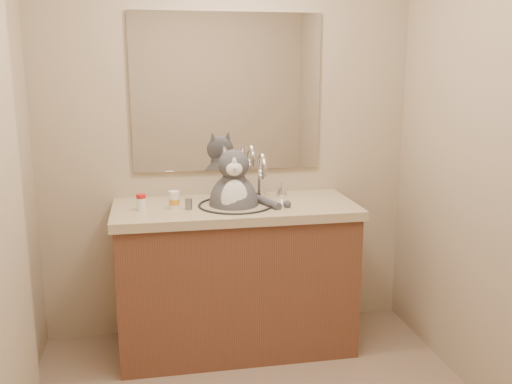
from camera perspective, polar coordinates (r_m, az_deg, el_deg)
room at (r=2.16m, az=1.68°, el=1.70°), size 2.22×2.52×2.42m
vanity at (r=3.28m, az=-2.04°, el=-8.17°), size 1.34×0.59×1.12m
mirror at (r=3.34m, az=-2.90°, el=9.89°), size 1.10×0.02×0.90m
cat at (r=3.15m, az=-2.20°, el=-0.94°), size 0.39×0.35×0.55m
pill_bottle_redcap at (r=3.08m, az=-11.41°, el=-1.02°), size 0.07×0.07×0.09m
pill_bottle_orange at (r=3.09m, az=-8.18°, el=-0.84°), size 0.07×0.07×0.10m
grey_canister at (r=3.07m, az=-6.75°, el=-1.19°), size 0.05×0.05×0.06m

